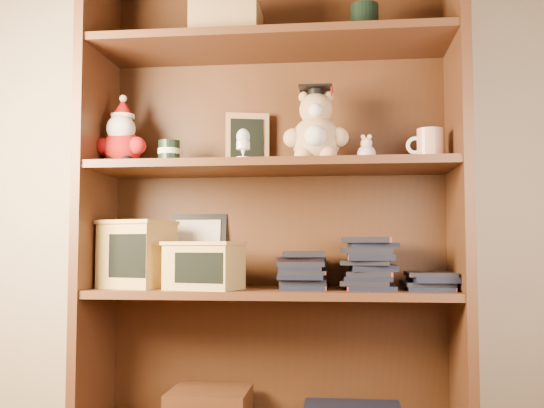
# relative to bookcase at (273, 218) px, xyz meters

# --- Properties ---
(bookcase) EXTENTS (1.20, 0.35, 1.60)m
(bookcase) POSITION_rel_bookcase_xyz_m (0.00, 0.00, 0.00)
(bookcase) COLOR #4E2916
(bookcase) RESTS_ON ground
(shelf_lower) EXTENTS (1.14, 0.33, 0.02)m
(shelf_lower) POSITION_rel_bookcase_xyz_m (0.00, -0.05, -0.24)
(shelf_lower) COLOR #4E2916
(shelf_lower) RESTS_ON ground
(shelf_upper) EXTENTS (1.14, 0.33, 0.02)m
(shelf_upper) POSITION_rel_bookcase_xyz_m (0.00, -0.05, 0.16)
(shelf_upper) COLOR #4E2916
(shelf_upper) RESTS_ON ground
(santa_plush) EXTENTS (0.17, 0.13, 0.25)m
(santa_plush) POSITION_rel_bookcase_xyz_m (-0.50, -0.06, 0.26)
(santa_plush) COLOR #A50F0F
(santa_plush) RESTS_ON shelf_upper
(teachers_tin) EXTENTS (0.07, 0.07, 0.08)m
(teachers_tin) POSITION_rel_bookcase_xyz_m (-0.34, -0.05, 0.21)
(teachers_tin) COLOR black
(teachers_tin) RESTS_ON shelf_upper
(chalkboard_plaque) EXTENTS (0.15, 0.10, 0.19)m
(chalkboard_plaque) POSITION_rel_bookcase_xyz_m (-0.10, 0.06, 0.26)
(chalkboard_plaque) COLOR #9E7547
(chalkboard_plaque) RESTS_ON shelf_upper
(egg_cup) EXTENTS (0.05, 0.05, 0.10)m
(egg_cup) POSITION_rel_bookcase_xyz_m (-0.08, -0.13, 0.23)
(egg_cup) COLOR white
(egg_cup) RESTS_ON shelf_upper
(grad_teddy_bear) EXTENTS (0.21, 0.18, 0.25)m
(grad_teddy_bear) POSITION_rel_bookcase_xyz_m (0.15, -0.06, 0.27)
(grad_teddy_bear) COLOR tan
(grad_teddy_bear) RESTS_ON shelf_upper
(pink_figurine) EXTENTS (0.06, 0.06, 0.09)m
(pink_figurine) POSITION_rel_bookcase_xyz_m (0.30, -0.05, 0.21)
(pink_figurine) COLOR beige
(pink_figurine) RESTS_ON shelf_upper
(teacher_mug) EXTENTS (0.12, 0.08, 0.10)m
(teacher_mug) POSITION_rel_bookcase_xyz_m (0.50, -0.05, 0.22)
(teacher_mug) COLOR silver
(teacher_mug) RESTS_ON shelf_upper
(certificate_frame) EXTENTS (0.20, 0.05, 0.25)m
(certificate_frame) POSITION_rel_bookcase_xyz_m (-0.27, 0.09, -0.11)
(certificate_frame) COLOR black
(certificate_frame) RESTS_ON shelf_lower
(treats_box) EXTENTS (0.24, 0.24, 0.22)m
(treats_box) POSITION_rel_bookcase_xyz_m (-0.44, -0.05, -0.12)
(treats_box) COLOR tan
(treats_box) RESTS_ON shelf_lower
(pencils_box) EXTENTS (0.26, 0.21, 0.15)m
(pencils_box) POSITION_rel_bookcase_xyz_m (-0.20, -0.12, -0.15)
(pencils_box) COLOR tan
(pencils_box) RESTS_ON shelf_lower
(book_stack_left) EXTENTS (0.14, 0.20, 0.13)m
(book_stack_left) POSITION_rel_bookcase_xyz_m (0.10, -0.05, -0.16)
(book_stack_left) COLOR black
(book_stack_left) RESTS_ON shelf_lower
(book_stack_mid) EXTENTS (0.14, 0.20, 0.16)m
(book_stack_mid) POSITION_rel_bookcase_xyz_m (0.31, -0.05, -0.15)
(book_stack_mid) COLOR black
(book_stack_mid) RESTS_ON shelf_lower
(book_stack_right) EXTENTS (0.14, 0.20, 0.06)m
(book_stack_right) POSITION_rel_bookcase_xyz_m (0.49, -0.05, -0.20)
(book_stack_right) COLOR black
(book_stack_right) RESTS_ON shelf_lower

